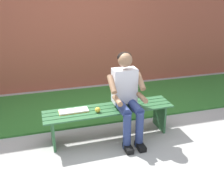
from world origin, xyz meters
TOP-DOWN VIEW (x-y plane):
  - grass_strip at (0.00, -1.17)m, footprint 9.00×1.63m
  - brick_wall at (0.50, -2.29)m, footprint 9.50×0.24m
  - bench_near at (0.00, 0.00)m, footprint 1.89×0.47m
  - person_seated at (-0.23, 0.10)m, footprint 0.50×0.69m
  - apple at (0.19, 0.08)m, footprint 0.08×0.08m
  - book_open at (0.51, -0.04)m, footprint 0.42×0.17m

SIDE VIEW (x-z plane):
  - grass_strip at x=0.00m, z-range 0.00..0.03m
  - bench_near at x=0.00m, z-range 0.12..0.58m
  - book_open at x=0.51m, z-range 0.45..0.48m
  - apple at x=0.19m, z-range 0.46..0.53m
  - person_seated at x=-0.23m, z-range 0.06..1.33m
  - brick_wall at x=0.50m, z-range 0.00..3.18m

